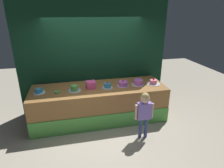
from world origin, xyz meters
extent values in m
plane|color=#BCB29E|center=(0.00, 0.00, 0.00)|extent=(12.00, 12.00, 0.00)
cube|color=#9E6B38|center=(0.00, 0.54, 0.44)|extent=(3.31, 1.09, 0.87)
cube|color=#59B24C|center=(0.00, -0.01, 0.20)|extent=(3.31, 0.02, 0.39)
cube|color=#113823|center=(0.00, 1.19, 1.60)|extent=(3.95, 0.08, 3.19)
cylinder|color=#3F4C8C|center=(0.73, -0.48, 0.24)|extent=(0.07, 0.07, 0.48)
cylinder|color=#3F4C8C|center=(0.87, -0.48, 0.24)|extent=(0.07, 0.07, 0.48)
cube|color=#8C72D8|center=(0.80, -0.48, 0.67)|extent=(0.30, 0.13, 0.37)
cylinder|color=beige|center=(0.62, -0.48, 0.65)|extent=(0.06, 0.06, 0.34)
cylinder|color=beige|center=(0.98, -0.48, 0.65)|extent=(0.06, 0.06, 0.34)
sphere|color=beige|center=(0.80, -0.48, 0.95)|extent=(0.19, 0.19, 0.19)
sphere|color=tan|center=(0.80, -0.48, 1.00)|extent=(0.16, 0.16, 0.16)
cube|color=#F456A5|center=(-0.20, 0.52, 0.96)|extent=(0.24, 0.20, 0.18)
torus|color=#59B259|center=(-1.01, 0.42, 0.89)|extent=(0.14, 0.14, 0.04)
cylinder|color=white|center=(-1.41, 0.51, 0.88)|extent=(0.28, 0.28, 0.01)
cylinder|color=#3399D8|center=(-1.41, 0.51, 0.93)|extent=(0.17, 0.17, 0.09)
cone|color=#F2E566|center=(-1.41, 0.51, 1.00)|extent=(0.02, 0.02, 0.05)
cylinder|color=silver|center=(-0.60, 0.46, 0.88)|extent=(0.31, 0.31, 0.01)
cylinder|color=#59B259|center=(-0.60, 0.46, 0.95)|extent=(0.17, 0.17, 0.13)
cone|color=#F2E566|center=(-0.60, 0.46, 1.04)|extent=(0.02, 0.02, 0.06)
cylinder|color=silver|center=(0.20, 0.46, 0.88)|extent=(0.26, 0.26, 0.01)
cylinder|color=#3399D8|center=(0.20, 0.46, 0.94)|extent=(0.16, 0.16, 0.11)
sphere|color=red|center=(0.20, 0.46, 1.01)|extent=(0.04, 0.04, 0.04)
cylinder|color=silver|center=(0.60, 0.50, 0.88)|extent=(0.30, 0.30, 0.01)
cylinder|color=#CC66D8|center=(0.60, 0.50, 0.94)|extent=(0.23, 0.23, 0.11)
sphere|color=red|center=(0.60, 0.50, 1.01)|extent=(0.04, 0.04, 0.04)
cylinder|color=silver|center=(1.01, 0.49, 0.88)|extent=(0.33, 0.33, 0.01)
cylinder|color=#CC66D8|center=(1.01, 0.49, 0.95)|extent=(0.22, 0.22, 0.13)
cylinder|color=silver|center=(1.41, 0.45, 0.88)|extent=(0.35, 0.35, 0.01)
cylinder|color=pink|center=(1.41, 0.45, 0.93)|extent=(0.18, 0.18, 0.10)
sphere|color=red|center=(1.41, 0.45, 1.00)|extent=(0.04, 0.04, 0.04)
camera|label=1|loc=(-0.66, -3.78, 2.66)|focal=30.43mm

